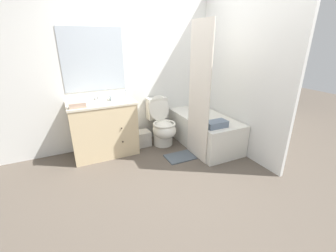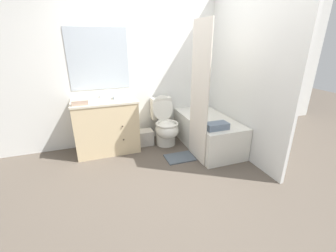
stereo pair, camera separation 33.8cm
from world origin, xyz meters
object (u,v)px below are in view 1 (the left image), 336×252
at_px(bath_mat, 180,157).
at_px(toilet, 162,126).
at_px(hand_towel_folded, 77,105).
at_px(sink_faucet, 98,97).
at_px(vanity_cabinet, 104,128).
at_px(tissue_box, 115,97).
at_px(wastebasket, 142,138).
at_px(bathtub, 204,130).
at_px(bath_towel_folded, 216,124).
at_px(soap_dispenser, 127,95).

bearing_deg(bath_mat, toilet, 94.06).
bearing_deg(hand_towel_folded, toilet, 4.55).
bearing_deg(hand_towel_folded, sink_faucet, 46.12).
xyz_separation_m(vanity_cabinet, hand_towel_folded, (-0.34, -0.18, 0.46)).
bearing_deg(tissue_box, wastebasket, -0.98).
bearing_deg(bath_mat, vanity_cabinet, 147.06).
relative_size(vanity_cabinet, toilet, 1.17).
relative_size(bathtub, bath_mat, 3.08).
height_order(wastebasket, bath_towel_folded, bath_towel_folded).
bearing_deg(vanity_cabinet, bath_towel_folded, -30.92).
bearing_deg(tissue_box, vanity_cabinet, -176.07).
distance_m(bathtub, tissue_box, 1.60).
height_order(bathtub, wastebasket, bathtub).
bearing_deg(wastebasket, sink_faucet, 165.07).
distance_m(wastebasket, bath_mat, 0.78).
relative_size(vanity_cabinet, tissue_box, 6.98).
distance_m(tissue_box, bath_mat, 1.38).
relative_size(bath_towel_folded, bath_mat, 0.75).
bearing_deg(bathtub, bath_mat, -157.71).
bearing_deg(sink_faucet, wastebasket, -14.93).
bearing_deg(bath_towel_folded, hand_towel_folded, 158.67).
bearing_deg(bath_mat, bathtub, 22.29).
height_order(toilet, hand_towel_folded, hand_towel_folded).
bearing_deg(soap_dispenser, wastebasket, -6.34).
xyz_separation_m(tissue_box, soap_dispenser, (0.20, 0.02, 0.02)).
distance_m(vanity_cabinet, bathtub, 1.68).
xyz_separation_m(vanity_cabinet, toilet, (0.97, -0.07, -0.10)).
relative_size(wastebasket, soap_dispenser, 1.85).
distance_m(vanity_cabinet, toilet, 0.98).
distance_m(vanity_cabinet, sink_faucet, 0.49).
bearing_deg(wastebasket, vanity_cabinet, -179.30).
bearing_deg(sink_faucet, hand_towel_folded, -133.88).
distance_m(hand_towel_folded, bath_towel_folded, 1.99).
bearing_deg(toilet, sink_faucet, 165.68).
distance_m(toilet, bathtub, 0.73).
height_order(bathtub, bath_mat, bathtub).
height_order(toilet, wastebasket, toilet).
height_order(wastebasket, hand_towel_folded, hand_towel_folded).
bearing_deg(soap_dispenser, sink_faucet, 160.72).
xyz_separation_m(toilet, bath_mat, (0.04, -0.59, -0.33)).
xyz_separation_m(bathtub, hand_towel_folded, (-1.96, 0.23, 0.64)).
height_order(soap_dispenser, hand_towel_folded, soap_dispenser).
height_order(tissue_box, bath_mat, tissue_box).
height_order(sink_faucet, bath_mat, sink_faucet).
relative_size(sink_faucet, toilet, 0.17).
height_order(toilet, bathtub, toilet).
height_order(bathtub, tissue_box, tissue_box).
bearing_deg(toilet, soap_dispenser, 169.45).
distance_m(bathtub, hand_towel_folded, 2.08).
relative_size(sink_faucet, soap_dispenser, 1.00).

